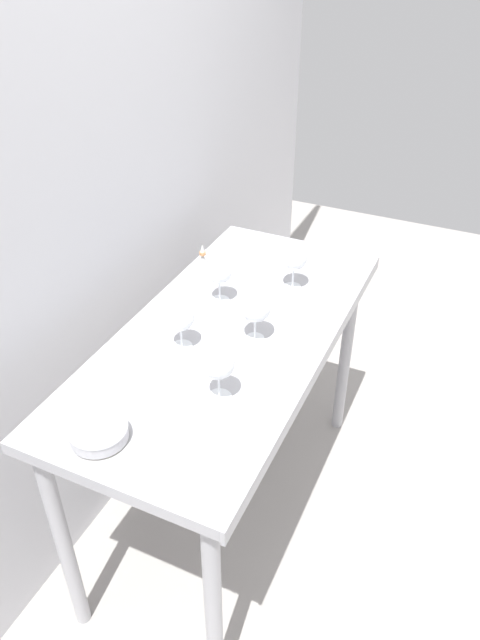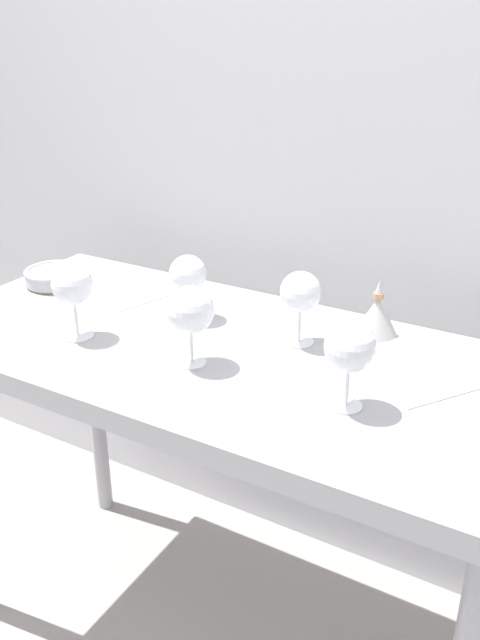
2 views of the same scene
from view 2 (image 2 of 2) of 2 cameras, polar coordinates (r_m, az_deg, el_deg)
ground_plane at (r=2.07m, az=-1.36°, el=-24.95°), size 6.00×6.00×0.00m
back_wall at (r=1.80m, az=6.59°, el=15.59°), size 3.80×0.04×2.60m
steel_counter at (r=1.55m, az=-1.77°, el=-5.72°), size 1.40×0.65×0.90m
wine_glass_near_right at (r=1.24m, az=9.25°, el=-2.38°), size 0.10×0.10×0.17m
wine_glass_far_left at (r=1.60m, az=-4.40°, el=3.75°), size 0.09×0.09×0.16m
wine_glass_near_center at (r=1.38m, az=-4.20°, el=0.73°), size 0.10×0.10×0.17m
wine_glass_far_right at (r=1.47m, az=5.12°, el=2.22°), size 0.09×0.09×0.17m
wine_glass_near_left at (r=1.54m, az=-13.92°, el=2.75°), size 0.09×0.09×0.17m
tasting_sheet_upper at (r=1.81m, az=-8.86°, el=2.42°), size 0.23×0.27×0.00m
tasting_sheet_lower at (r=1.44m, az=15.92°, el=-4.51°), size 0.28×0.31×0.00m
tasting_bowl at (r=1.90m, az=-15.38°, el=3.60°), size 0.16×0.16×0.05m
decanter_funnel at (r=1.58m, az=11.44°, el=0.42°), size 0.10×0.10×0.13m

